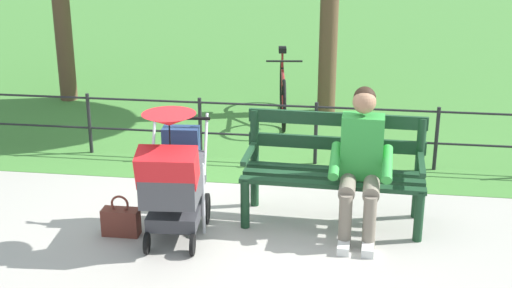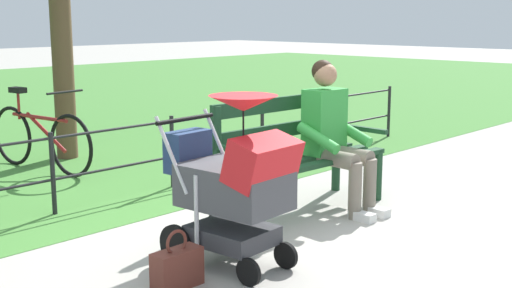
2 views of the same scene
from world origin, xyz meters
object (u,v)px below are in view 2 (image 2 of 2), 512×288
park_bench (296,149)px  bicycle (40,137)px  stroller (235,180)px  handbag (177,268)px  person_on_bench (334,131)px

park_bench → bicycle: size_ratio=0.98×
stroller → handbag: 0.67m
person_on_bench → handbag: bearing=10.0°
bicycle → park_bench: bearing=104.6°
person_on_bench → bicycle: 3.32m
person_on_bench → stroller: size_ratio=1.11×
person_on_bench → bicycle: (0.99, -3.16, -0.31)m
park_bench → stroller: bearing=24.3°
person_on_bench → stroller: 1.60m
handbag → bicycle: bicycle is taller
park_bench → handbag: (1.81, 0.58, -0.40)m
person_on_bench → handbag: (2.04, 0.36, -0.55)m
handbag → bicycle: 3.67m
bicycle → stroller: bearing=81.0°
handbag → person_on_bench: bearing=-170.0°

